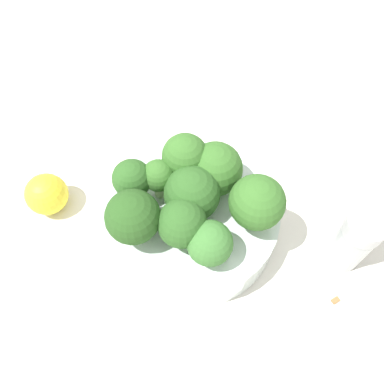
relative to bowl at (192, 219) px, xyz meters
name	(u,v)px	position (x,y,z in m)	size (l,w,h in m)	color
ground_plane	(192,228)	(0.00, 0.00, -0.02)	(3.00, 3.00, 0.00)	silver
bowl	(192,219)	(0.00, 0.00, 0.00)	(0.19, 0.19, 0.04)	silver
broccoli_floret_0	(191,192)	(0.00, 0.00, 0.05)	(0.06, 0.06, 0.06)	#7A9E5B
broccoli_floret_1	(158,177)	(-0.03, 0.02, 0.06)	(0.03, 0.03, 0.05)	#8EB770
broccoli_floret_2	(210,244)	(0.01, -0.05, 0.05)	(0.04, 0.04, 0.05)	#8EB770
broccoli_floret_3	(133,217)	(-0.06, -0.02, 0.06)	(0.05, 0.05, 0.06)	#84AD66
broccoli_floret_4	(257,203)	(0.06, -0.03, 0.06)	(0.06, 0.06, 0.07)	#7A9E5B
broccoli_floret_5	(215,169)	(0.03, 0.03, 0.05)	(0.06, 0.06, 0.06)	#8EB770
broccoli_floret_6	(181,158)	(0.00, 0.04, 0.06)	(0.05, 0.05, 0.07)	#7A9E5B
broccoli_floret_7	(182,224)	(-0.02, -0.03, 0.05)	(0.05, 0.05, 0.06)	#7A9E5B
broccoli_floret_8	(132,180)	(-0.06, 0.03, 0.05)	(0.04, 0.04, 0.05)	#7A9E5B
pepper_shaker	(353,241)	(0.16, -0.07, 0.02)	(0.04, 0.04, 0.08)	#B2B7BC
lemon_wedge	(47,194)	(-0.16, 0.06, 0.00)	(0.05, 0.05, 0.05)	yellow
almond_crumb_0	(189,152)	(0.02, 0.11, -0.02)	(0.01, 0.00, 0.01)	tan
almond_crumb_1	(336,300)	(0.13, -0.11, -0.02)	(0.01, 0.01, 0.01)	olive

